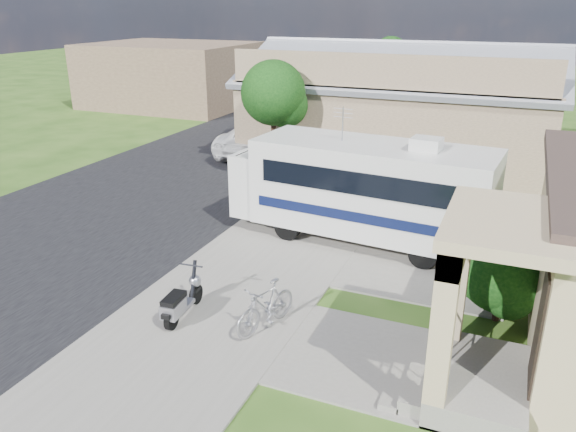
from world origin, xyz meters
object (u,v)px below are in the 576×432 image
at_px(motorhome, 362,187).
at_px(van, 308,108).
at_px(shrub, 506,266).
at_px(pickup_truck, 265,137).
at_px(scooter, 181,301).
at_px(garden_hose, 435,346).
at_px(bicycle, 266,309).

height_order(motorhome, van, motorhome).
relative_size(shrub, van, 0.45).
relative_size(shrub, pickup_truck, 0.44).
distance_m(scooter, garden_hose, 5.37).
xyz_separation_m(motorhome, garden_hose, (2.91, -4.81, -1.53)).
xyz_separation_m(motorhome, van, (-7.50, 15.48, -0.81)).
bearing_deg(scooter, pickup_truck, 102.83).
distance_m(scooter, pickup_truck, 14.45).
xyz_separation_m(motorhome, shrub, (4.02, -3.07, -0.34)).
height_order(shrub, garden_hose, shrub).
xyz_separation_m(shrub, van, (-11.51, 18.56, -0.48)).
height_order(shrub, van, shrub).
bearing_deg(shrub, garden_hose, -122.40).
distance_m(motorhome, bicycle, 5.58).
xyz_separation_m(scooter, garden_hose, (5.27, 0.99, -0.39)).
height_order(bicycle, van, van).
xyz_separation_m(pickup_truck, van, (-0.77, 7.51, 0.01)).
xyz_separation_m(shrub, bicycle, (-4.52, -2.37, -0.77)).
relative_size(motorhome, pickup_truck, 1.32).
xyz_separation_m(scooter, bicycle, (1.85, 0.36, 0.04)).
distance_m(scooter, van, 21.90).
bearing_deg(bicycle, motorhome, 102.42).
bearing_deg(motorhome, shrub, -32.20).
bearing_deg(van, scooter, -74.16).
bearing_deg(motorhome, scooter, -106.86).
xyz_separation_m(shrub, pickup_truck, (-10.74, 11.04, -0.49)).
relative_size(scooter, pickup_truck, 0.28).
relative_size(pickup_truck, van, 1.03).
bearing_deg(motorhome, garden_hose, -53.56).
xyz_separation_m(pickup_truck, garden_hose, (9.64, -12.78, -0.70)).
height_order(motorhome, bicycle, motorhome).
distance_m(bicycle, van, 22.07).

